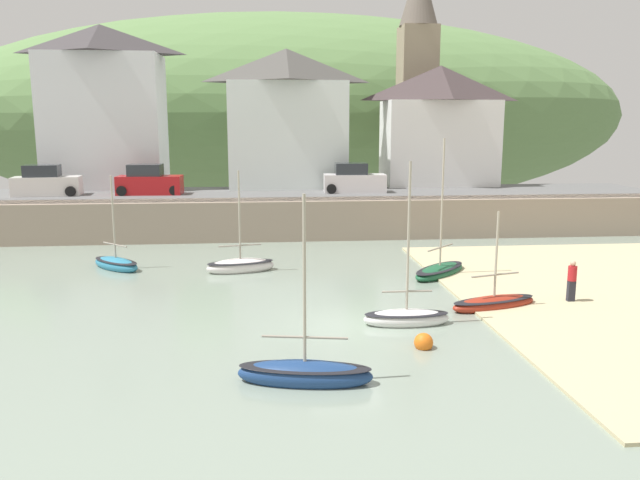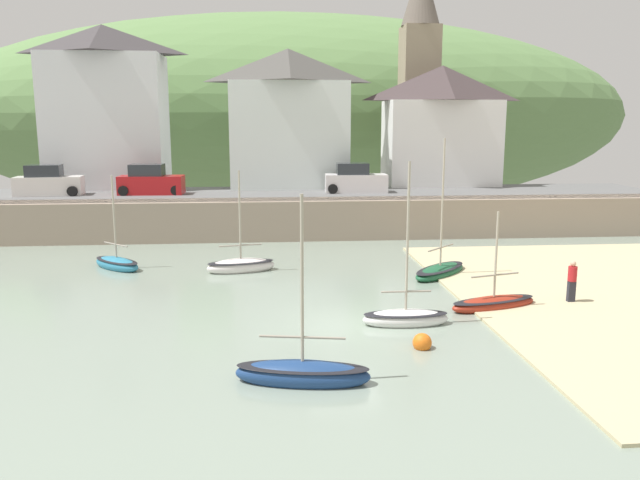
{
  "view_description": "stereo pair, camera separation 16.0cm",
  "coord_description": "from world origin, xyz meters",
  "views": [
    {
      "loc": [
        -2.8,
        -20.99,
        6.97
      ],
      "look_at": [
        -0.32,
        5.57,
        2.0
      ],
      "focal_mm": 35.34,
      "sensor_mm": 36.0,
      "label": 1
    },
    {
      "loc": [
        -2.64,
        -21.0,
        6.97
      ],
      "look_at": [
        -0.32,
        5.57,
        2.0
      ],
      "focal_mm": 35.34,
      "sensor_mm": 36.0,
      "label": 2
    }
  ],
  "objects": [
    {
      "name": "waterfront_building_right",
      "position": [
        10.38,
        25.2,
        6.83
      ],
      "size": [
        8.43,
        4.7,
        8.68
      ],
      "color": "white",
      "rests_on": "ground"
    },
    {
      "name": "fishing_boat_green",
      "position": [
        5.96,
        1.44,
        0.22
      ],
      "size": [
        3.77,
        1.97,
        3.88
      ],
      "rotation": [
        0.0,
        0.0,
        0.28
      ],
      "color": "maroon",
      "rests_on": "ground"
    },
    {
      "name": "sailboat_blue_trim",
      "position": [
        -3.85,
        8.49,
        0.28
      ],
      "size": [
        3.43,
        1.9,
        4.98
      ],
      "rotation": [
        0.0,
        0.0,
        0.23
      ],
      "color": "white",
      "rests_on": "ground"
    },
    {
      "name": "waterfront_building_centre",
      "position": [
        -0.88,
        25.2,
        7.35
      ],
      "size": [
        8.56,
        6.13,
        9.75
      ],
      "color": "white",
      "rests_on": "ground"
    },
    {
      "name": "waterfront_building_left",
      "position": [
        -13.67,
        25.2,
        8.09
      ],
      "size": [
        8.31,
        5.06,
        11.22
      ],
      "color": "white",
      "rests_on": "ground"
    },
    {
      "name": "church_with_spire",
      "position": [
        9.58,
        29.2,
        11.21
      ],
      "size": [
        3.0,
        3.0,
        17.11
      ],
      "color": "gray",
      "rests_on": "ground"
    },
    {
      "name": "dinghy_open_wooden",
      "position": [
        -9.9,
        9.63,
        0.25
      ],
      "size": [
        3.02,
        2.97,
        4.67
      ],
      "rotation": [
        0.0,
        0.0,
        -0.77
      ],
      "color": "teal",
      "rests_on": "ground"
    },
    {
      "name": "person_on_slipway",
      "position": [
        9.2,
        1.81,
        0.98
      ],
      "size": [
        0.34,
        0.34,
        1.62
      ],
      "color": "#282833",
      "rests_on": "ground"
    },
    {
      "name": "sailboat_tall_mast",
      "position": [
        2.2,
        -0.14,
        0.27
      ],
      "size": [
        3.05,
        1.07,
        5.86
      ],
      "rotation": [
        0.0,
        0.0,
        -0.01
      ],
      "color": "white",
      "rests_on": "ground"
    },
    {
      "name": "parked_car_end_of_row",
      "position": [
        3.38,
        20.7,
        3.2
      ],
      "size": [
        4.18,
        1.89,
        1.95
      ],
      "rotation": [
        0.0,
        0.0,
        -0.05
      ],
      "color": "silver",
      "rests_on": "ground"
    },
    {
      "name": "parked_car_by_wall",
      "position": [
        -10.06,
        20.7,
        3.2
      ],
      "size": [
        4.16,
        1.84,
        1.95
      ],
      "rotation": [
        0.0,
        0.0,
        -0.04
      ],
      "color": "#B1181B",
      "rests_on": "ground"
    },
    {
      "name": "parked_car_near_slipway",
      "position": [
        -16.52,
        20.7,
        3.2
      ],
      "size": [
        4.25,
        2.11,
        1.95
      ],
      "rotation": [
        0.0,
        0.0,
        0.1
      ],
      "color": "silver",
      "rests_on": "ground"
    },
    {
      "name": "sailboat_white_hull",
      "position": [
        5.39,
        6.83,
        0.24
      ],
      "size": [
        3.59,
        3.62,
        6.44
      ],
      "rotation": [
        0.0,
        0.0,
        0.79
      ],
      "color": "#1B5735",
      "rests_on": "ground"
    },
    {
      "name": "hillside_backdrop",
      "position": [
        0.18,
        55.2,
        7.85
      ],
      "size": [
        80.0,
        44.0,
        22.43
      ],
      "color": "#60874C",
      "rests_on": "ground"
    },
    {
      "name": "ground",
      "position": [
        1.4,
        -9.56,
        0.16
      ],
      "size": [
        48.0,
        41.0,
        0.61
      ],
      "color": "gray"
    },
    {
      "name": "rowboat_small_beached",
      "position": [
        -1.71,
        -4.86,
        0.28
      ],
      "size": [
        3.84,
        1.71,
        5.35
      ],
      "rotation": [
        0.0,
        0.0,
        -0.18
      ],
      "color": "navy",
      "rests_on": "ground"
    },
    {
      "name": "mooring_buoy",
      "position": [
        2.2,
        -2.53,
        0.18
      ],
      "size": [
        0.61,
        0.61,
        0.61
      ],
      "color": "orange",
      "rests_on": "ground"
    },
    {
      "name": "quay_seawall",
      "position": [
        0.0,
        17.5,
        1.36
      ],
      "size": [
        48.0,
        9.4,
        2.4
      ],
      "color": "gray",
      "rests_on": "ground"
    }
  ]
}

